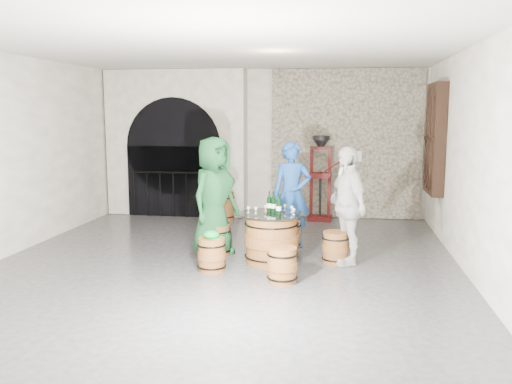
% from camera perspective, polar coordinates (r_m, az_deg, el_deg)
% --- Properties ---
extents(ground, '(8.00, 8.00, 0.00)m').
position_cam_1_polar(ground, '(8.35, -3.26, -7.45)').
color(ground, '#2F3032').
rests_on(ground, ground).
extents(wall_back, '(8.00, 0.00, 8.00)m').
position_cam_1_polar(wall_back, '(11.99, 0.76, 5.16)').
color(wall_back, white).
rests_on(wall_back, ground).
extents(wall_front, '(8.00, 0.00, 8.00)m').
position_cam_1_polar(wall_front, '(4.26, -14.94, -1.02)').
color(wall_front, white).
rests_on(wall_front, ground).
extents(wall_left, '(0.00, 8.00, 8.00)m').
position_cam_1_polar(wall_left, '(9.45, -24.61, 3.52)').
color(wall_left, white).
rests_on(wall_left, ground).
extents(wall_right, '(0.00, 8.00, 8.00)m').
position_cam_1_polar(wall_right, '(8.07, 21.76, 2.98)').
color(wall_right, white).
rests_on(wall_right, ground).
extents(ceiling, '(8.00, 8.00, 0.00)m').
position_cam_1_polar(ceiling, '(8.08, -3.45, 14.94)').
color(ceiling, beige).
rests_on(ceiling, wall_back).
extents(stone_facing_panel, '(3.20, 0.12, 3.18)m').
position_cam_1_polar(stone_facing_panel, '(11.80, 9.43, 4.99)').
color(stone_facing_panel, gray).
rests_on(stone_facing_panel, ground).
extents(arched_opening, '(3.10, 0.60, 3.19)m').
position_cam_1_polar(arched_opening, '(12.15, -8.35, 5.03)').
color(arched_opening, white).
rests_on(arched_opening, ground).
extents(shuttered_window, '(0.23, 1.10, 2.00)m').
position_cam_1_polar(shuttered_window, '(10.38, 18.29, 5.34)').
color(shuttered_window, black).
rests_on(shuttered_window, wall_right).
extents(barrel_table, '(1.00, 1.00, 0.77)m').
position_cam_1_polar(barrel_table, '(8.24, 1.64, -4.90)').
color(barrel_table, brown).
rests_on(barrel_table, ground).
extents(barrel_stool_left, '(0.42, 0.42, 0.49)m').
position_cam_1_polar(barrel_stool_left, '(8.76, -4.04, -5.07)').
color(barrel_stool_left, brown).
rests_on(barrel_stool_left, ground).
extents(barrel_stool_far, '(0.42, 0.42, 0.49)m').
position_cam_1_polar(barrel_stool_far, '(9.19, 3.50, -4.43)').
color(barrel_stool_far, brown).
rests_on(barrel_stool_far, ground).
extents(barrel_stool_right, '(0.42, 0.42, 0.49)m').
position_cam_1_polar(barrel_stool_right, '(8.35, 8.37, -5.81)').
color(barrel_stool_right, brown).
rests_on(barrel_stool_right, ground).
extents(barrel_stool_near_right, '(0.42, 0.42, 0.49)m').
position_cam_1_polar(barrel_stool_near_right, '(7.35, 2.79, -7.70)').
color(barrel_stool_near_right, brown).
rests_on(barrel_stool_near_right, ground).
extents(barrel_stool_near_left, '(0.42, 0.42, 0.49)m').
position_cam_1_polar(barrel_stool_near_left, '(7.89, -4.70, -6.60)').
color(barrel_stool_near_left, brown).
rests_on(barrel_stool_near_left, ground).
extents(green_cap, '(0.26, 0.22, 0.12)m').
position_cam_1_polar(green_cap, '(7.81, -4.70, -4.51)').
color(green_cap, '#0D9530').
rests_on(green_cap, barrel_stool_near_left).
extents(person_green, '(0.96, 1.10, 1.90)m').
position_cam_1_polar(person_green, '(8.66, -4.41, -0.46)').
color(person_green, '#134521').
rests_on(person_green, ground).
extents(person_blue, '(0.70, 0.51, 1.79)m').
position_cam_1_polar(person_blue, '(9.20, 3.79, -0.25)').
color(person_blue, navy).
rests_on(person_blue, ground).
extents(person_white, '(0.83, 1.13, 1.78)m').
position_cam_1_polar(person_white, '(8.24, 9.55, -1.41)').
color(person_white, beige).
rests_on(person_white, ground).
extents(wine_bottle_left, '(0.08, 0.08, 0.32)m').
position_cam_1_polar(wine_bottle_left, '(8.20, 1.84, -1.27)').
color(wine_bottle_left, black).
rests_on(wine_bottle_left, barrel_table).
extents(wine_bottle_center, '(0.08, 0.08, 0.32)m').
position_cam_1_polar(wine_bottle_center, '(8.01, 2.41, -1.52)').
color(wine_bottle_center, black).
rests_on(wine_bottle_center, barrel_table).
extents(wine_bottle_right, '(0.08, 0.08, 0.32)m').
position_cam_1_polar(wine_bottle_right, '(8.25, 1.41, -1.22)').
color(wine_bottle_right, black).
rests_on(wine_bottle_right, barrel_table).
extents(tasting_glass_a, '(0.05, 0.05, 0.10)m').
position_cam_1_polar(tasting_glass_a, '(8.15, -0.01, -1.91)').
color(tasting_glass_a, '#A76420').
rests_on(tasting_glass_a, barrel_table).
extents(tasting_glass_b, '(0.05, 0.05, 0.10)m').
position_cam_1_polar(tasting_glass_b, '(8.25, 3.79, -1.81)').
color(tasting_glass_b, '#A76420').
rests_on(tasting_glass_b, barrel_table).
extents(tasting_glass_c, '(0.05, 0.05, 0.10)m').
position_cam_1_polar(tasting_glass_c, '(8.31, 1.02, -1.71)').
color(tasting_glass_c, '#A76420').
rests_on(tasting_glass_c, barrel_table).
extents(tasting_glass_d, '(0.05, 0.05, 0.10)m').
position_cam_1_polar(tasting_glass_d, '(8.39, 3.06, -1.63)').
color(tasting_glass_d, '#A76420').
rests_on(tasting_glass_d, barrel_table).
extents(tasting_glass_e, '(0.05, 0.05, 0.10)m').
position_cam_1_polar(tasting_glass_e, '(8.06, 3.98, -2.06)').
color(tasting_glass_e, '#A76420').
rests_on(tasting_glass_e, barrel_table).
extents(tasting_glass_f, '(0.05, 0.05, 0.10)m').
position_cam_1_polar(tasting_glass_f, '(8.20, -0.81, -1.85)').
color(tasting_glass_f, '#A76420').
rests_on(tasting_glass_f, barrel_table).
extents(side_barrel, '(0.46, 0.46, 0.61)m').
position_cam_1_polar(side_barrel, '(11.49, -3.40, -1.50)').
color(side_barrel, brown).
rests_on(side_barrel, ground).
extents(corking_press, '(0.74, 0.42, 1.79)m').
position_cam_1_polar(corking_press, '(11.45, 6.81, 2.15)').
color(corking_press, '#460D0B').
rests_on(corking_press, ground).
extents(control_box, '(0.18, 0.10, 0.22)m').
position_cam_1_polar(control_box, '(11.74, 10.63, 3.72)').
color(control_box, silver).
rests_on(control_box, wall_back).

